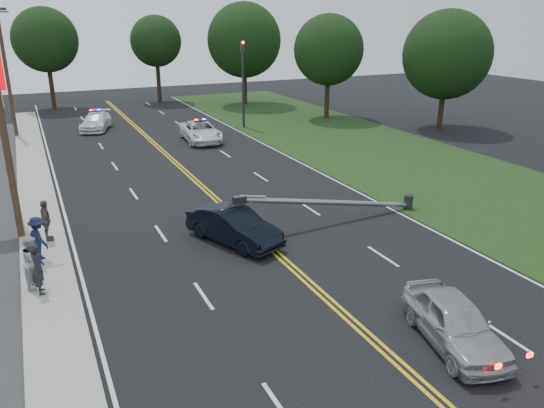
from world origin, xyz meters
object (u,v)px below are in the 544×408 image
utility_pole_far (6,70)px  bystander_d (46,221)px  utility_pole_mid (2,120)px  fallen_streetlight (341,202)px  emergency_b (96,121)px  traffic_signal (243,77)px  bystander_b (33,261)px  bystander_a (38,268)px  crashed_sedan (234,226)px  emergency_a (201,132)px  waiting_sedan (454,322)px  bystander_c (38,238)px

utility_pole_far → bystander_d: bearing=-87.4°
utility_pole_mid → bystander_d: (1.03, -1.03, -4.09)m
fallen_streetlight → emergency_b: fallen_streetlight is taller
utility_pole_mid → emergency_b: size_ratio=2.08×
traffic_signal → bystander_d: 25.37m
bystander_b → bystander_d: size_ratio=1.06×
bystander_a → traffic_signal: bearing=-40.7°
utility_pole_mid → utility_pole_far: bearing=90.0°
crashed_sedan → bystander_d: 7.74m
fallen_streetlight → crashed_sedan: fallen_streetlight is taller
utility_pole_mid → emergency_b: utility_pole_mid is taller
traffic_signal → emergency_b: (-11.46, 4.18, -3.51)m
emergency_b → bystander_d: 23.73m
traffic_signal → bystander_a: bearing=-125.6°
utility_pole_mid → emergency_b: bearing=74.8°
bystander_b → bystander_d: (0.60, 4.05, -0.05)m
utility_pole_far → emergency_b: size_ratio=2.08×
utility_pole_mid → bystander_b: (0.43, -5.08, -4.04)m
utility_pole_mid → emergency_b: (6.04, 22.17, -4.39)m
utility_pole_mid → crashed_sedan: size_ratio=2.24×
crashed_sedan → bystander_b: (-7.65, -0.85, 0.31)m
emergency_a → bystander_d: 19.38m
fallen_streetlight → emergency_a: (-0.79, 18.51, -0.19)m
bystander_d → bystander_b: bearing=170.5°
bystander_a → bystander_b: bystander_b is taller
fallen_streetlight → crashed_sedan: size_ratio=2.09×
traffic_signal → emergency_a: 6.94m
fallen_streetlight → waiting_sedan: fallen_streetlight is taller
bystander_a → bystander_c: bearing=-7.5°
utility_pole_mid → emergency_a: bearing=49.0°
bystander_b → waiting_sedan: bearing=-109.7°
emergency_b → bystander_a: bystander_a is taller
emergency_a → bystander_d: bearing=-122.8°
fallen_streetlight → bystander_d: (-12.36, 2.97, 0.08)m
utility_pole_far → emergency_a: bearing=-30.7°
bystander_d → bystander_c: bearing=167.2°
emergency_a → utility_pole_mid: bearing=-127.1°
crashed_sedan → bystander_b: 7.70m
emergency_b → waiting_sedan: bearing=-62.4°
utility_pole_mid → traffic_signal: bearing=45.8°
crashed_sedan → emergency_b: (-2.03, 26.40, -0.04)m
fallen_streetlight → bystander_c: size_ratio=5.53×
emergency_b → crashed_sedan: bearing=-66.2°
crashed_sedan → waiting_sedan: 9.94m
emergency_a → fallen_streetlight: bearing=-83.7°
traffic_signal → bystander_a: size_ratio=3.88×
utility_pole_mid → bystander_a: utility_pole_mid is taller
waiting_sedan → emergency_a: (1.40, 28.17, 0.02)m
crashed_sedan → emergency_a: size_ratio=0.85×
waiting_sedan → bystander_d: 16.23m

